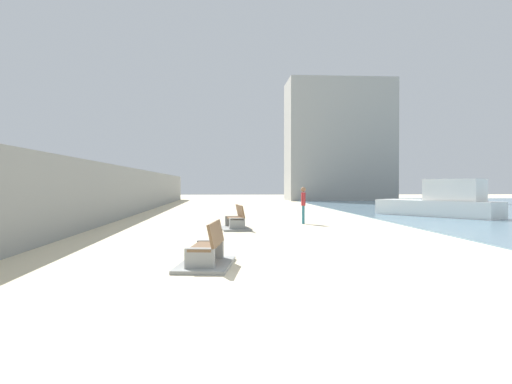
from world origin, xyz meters
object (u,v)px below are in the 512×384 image
object	(u,v)px
person_walking	(303,202)
boat_distant	(441,203)
bench_far	(235,223)
bench_near	(207,256)

from	to	relation	value
person_walking	boat_distant	bearing A→B (deg)	25.60
boat_distant	person_walking	bearing A→B (deg)	-154.40
boat_distant	bench_far	bearing A→B (deg)	-150.86
bench_far	boat_distant	xyz separation A→B (m)	(11.53, 6.43, 0.55)
person_walking	boat_distant	xyz separation A→B (m)	(8.37, 4.01, -0.20)
bench_near	person_walking	size ratio (longest dim) A/B	1.31
bench_far	boat_distant	distance (m)	13.21
bench_near	boat_distant	size ratio (longest dim) A/B	0.33
person_walking	boat_distant	world-z (taller)	boat_distant
person_walking	bench_near	bearing A→B (deg)	-109.67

